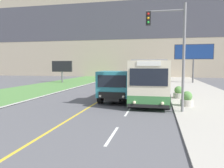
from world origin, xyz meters
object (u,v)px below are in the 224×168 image
Objects in this scene: car_distant at (138,78)px; billboard_large at (194,53)px; traffic_light_mast at (173,44)px; planter_round_second at (179,93)px; billboard_small at (62,67)px; planter_round_near at (187,99)px; dump_truck at (118,86)px; city_bus at (150,82)px.

car_distant is 9.68m from billboard_large.
traffic_light_mast is 23.06m from billboard_large.
traffic_light_mast is (4.27, -23.73, 3.34)m from car_distant.
car_distant is at bearing 105.75° from planter_round_second.
billboard_small is (-15.98, 19.33, -1.54)m from traffic_light_mast.
car_distant is 4.30× the size of planter_round_near.
planter_round_near is (17.08, -17.36, -1.98)m from billboard_small.
dump_truck is 5.23m from planter_round_near.
car_distant is 18.93m from planter_round_second.
dump_truck is 1.14× the size of billboard_large.
dump_truck is 1.08× the size of traffic_light_mast.
billboard_large reaches higher than car_distant.
planter_round_second is (16.85, -13.82, -1.98)m from billboard_small.
billboard_small is at bearing 131.09° from city_bus.
billboard_large is (8.75, -1.12, 3.99)m from car_distant.
traffic_light_mast reaches higher than dump_truck.
planter_round_near is (5.37, -21.75, -0.17)m from car_distant.
billboard_large is at bearing -7.29° from car_distant.
planter_round_second is (4.77, 2.20, -0.68)m from dump_truck.
planter_round_near is at bearing -86.17° from planter_round_second.
city_bus is 3.84m from planter_round_second.
billboard_small is at bearing 134.54° from planter_round_near.
traffic_light_mast is 6.37× the size of planter_round_second.
planter_round_second is (-0.24, 3.53, -0.00)m from planter_round_near.
traffic_light_mast is (3.90, -3.31, 2.83)m from dump_truck.
traffic_light_mast is 6.59m from planter_round_second.
billboard_small is (-20.46, -3.27, -2.18)m from billboard_large.
billboard_small is at bearing 129.57° from traffic_light_mast.
billboard_small is 24.44m from planter_round_near.
traffic_light_mast is at bearing -50.43° from billboard_small.
dump_truck is 6.89× the size of planter_round_second.
dump_truck is at bearing -52.99° from billboard_small.
billboard_small is 21.88m from planter_round_second.
car_distant is at bearing 97.79° from city_bus.
dump_truck is 20.42m from car_distant.
billboard_large is at bearing 80.71° from planter_round_near.
billboard_large is at bearing 78.78° from traffic_light_mast.
traffic_light_mast reaches higher than city_bus.
planter_round_near is at bearing -45.46° from billboard_small.
city_bus is 0.96× the size of billboard_large.
traffic_light_mast is at bearing -101.22° from billboard_large.
car_distant is 22.41m from planter_round_near.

